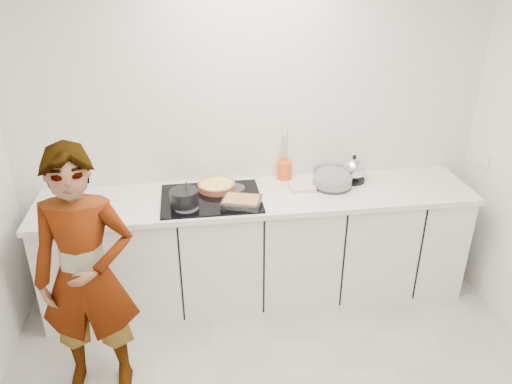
{
  "coord_description": "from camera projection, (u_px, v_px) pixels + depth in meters",
  "views": [
    {
      "loc": [
        -0.48,
        -1.98,
        2.56
      ],
      "look_at": [
        -0.05,
        1.05,
        1.05
      ],
      "focal_mm": 35.0,
      "sensor_mm": 36.0,
      "label": 1
    }
  ],
  "objects": [
    {
      "name": "wall_back",
      "position": [
        252.0,
        131.0,
        3.8
      ],
      "size": [
        3.6,
        0.0,
        2.6
      ],
      "primitive_type": "cube",
      "color": "white",
      "rests_on": "ground"
    },
    {
      "name": "base_cabinets",
      "position": [
        258.0,
        249.0,
        3.9
      ],
      "size": [
        3.2,
        0.58,
        0.87
      ],
      "primitive_type": "cube",
      "color": "white",
      "rests_on": "floor"
    },
    {
      "name": "countertop",
      "position": [
        258.0,
        197.0,
        3.7
      ],
      "size": [
        3.24,
        0.64,
        0.04
      ],
      "primitive_type": "cube",
      "color": "white",
      "rests_on": "base_cabinets"
    },
    {
      "name": "hob",
      "position": [
        211.0,
        198.0,
        3.62
      ],
      "size": [
        0.72,
        0.54,
        0.01
      ],
      "primitive_type": "cube",
      "color": "black",
      "rests_on": "countertop"
    },
    {
      "name": "tart_dish",
      "position": [
        217.0,
        186.0,
        3.74
      ],
      "size": [
        0.36,
        0.36,
        0.05
      ],
      "color": "#A9533A",
      "rests_on": "hob"
    },
    {
      "name": "saucepan",
      "position": [
        184.0,
        198.0,
        3.49
      ],
      "size": [
        0.24,
        0.24,
        0.19
      ],
      "color": "black",
      "rests_on": "hob"
    },
    {
      "name": "baking_dish",
      "position": [
        242.0,
        201.0,
        3.5
      ],
      "size": [
        0.31,
        0.27,
        0.05
      ],
      "color": "silver",
      "rests_on": "hob"
    },
    {
      "name": "mixing_bowl",
      "position": [
        332.0,
        179.0,
        3.79
      ],
      "size": [
        0.35,
        0.35,
        0.14
      ],
      "color": "silver",
      "rests_on": "countertop"
    },
    {
      "name": "tea_towel",
      "position": [
        302.0,
        188.0,
        3.77
      ],
      "size": [
        0.2,
        0.14,
        0.03
      ],
      "primitive_type": "cube",
      "rotation": [
        0.0,
        0.0,
        -0.02
      ],
      "color": "white",
      "rests_on": "countertop"
    },
    {
      "name": "kettle",
      "position": [
        353.0,
        170.0,
        3.87
      ],
      "size": [
        0.21,
        0.21,
        0.22
      ],
      "color": "black",
      "rests_on": "countertop"
    },
    {
      "name": "utensil_crock",
      "position": [
        284.0,
        170.0,
        3.92
      ],
      "size": [
        0.13,
        0.13,
        0.15
      ],
      "primitive_type": "cylinder",
      "rotation": [
        0.0,
        0.0,
        0.15
      ],
      "color": "#EC5418",
      "rests_on": "countertop"
    },
    {
      "name": "cook",
      "position": [
        87.0,
        276.0,
        2.94
      ],
      "size": [
        0.61,
        0.42,
        1.64
      ],
      "primitive_type": "imported",
      "rotation": [
        0.0,
        0.0,
        -0.05
      ],
      "color": "white",
      "rests_on": "floor"
    }
  ]
}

